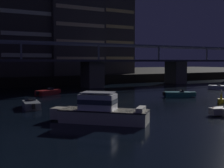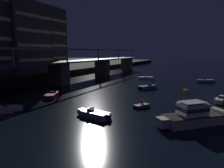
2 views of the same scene
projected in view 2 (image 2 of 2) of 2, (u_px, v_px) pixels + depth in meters
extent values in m
plane|color=black|center=(211.00, 97.00, 38.93)|extent=(400.00, 400.00, 0.00)
cube|color=#605B51|center=(59.00, 74.00, 54.48)|extent=(3.60, 4.40, 5.55)
cube|color=#605B51|center=(102.00, 68.00, 75.63)|extent=(3.60, 4.40, 5.55)
cube|color=#605B51|center=(127.00, 64.00, 96.79)|extent=(3.60, 4.40, 5.55)
cube|color=#33333D|center=(59.00, 63.00, 54.01)|extent=(101.43, 6.40, 0.45)
cube|color=slate|center=(67.00, 49.00, 52.21)|extent=(101.43, 0.36, 0.36)
cube|color=slate|center=(50.00, 49.00, 54.74)|extent=(101.43, 0.36, 0.36)
cube|color=slate|center=(13.00, 57.00, 38.36)|extent=(0.30, 0.30, 3.20)
cube|color=slate|center=(67.00, 56.00, 52.46)|extent=(0.30, 0.30, 3.20)
cube|color=slate|center=(98.00, 55.00, 66.57)|extent=(0.30, 0.30, 3.20)
cube|color=slate|center=(118.00, 54.00, 80.67)|extent=(0.30, 0.30, 3.20)
cube|color=slate|center=(133.00, 54.00, 94.78)|extent=(0.30, 0.30, 3.20)
cube|color=#423D38|center=(25.00, 39.00, 60.72)|extent=(13.93, 9.22, 20.40)
cube|color=beige|center=(38.00, 60.00, 59.65)|extent=(12.81, 0.10, 0.90)
cube|color=beige|center=(37.00, 45.00, 59.01)|extent=(12.81, 0.10, 0.90)
cube|color=beige|center=(36.00, 31.00, 58.38)|extent=(12.81, 0.10, 0.90)
cube|color=beige|center=(35.00, 16.00, 57.75)|extent=(12.81, 0.10, 0.90)
cube|color=#423D38|center=(22.00, 1.00, 59.09)|extent=(9.75, 6.45, 0.60)
cube|color=#423D38|center=(46.00, 39.00, 72.79)|extent=(12.35, 9.08, 21.39)
cube|color=#F2D172|center=(57.00, 58.00, 71.79)|extent=(11.36, 0.10, 0.90)
cube|color=#F2D172|center=(56.00, 45.00, 71.13)|extent=(11.36, 0.10, 0.90)
cube|color=#F2D172|center=(56.00, 33.00, 70.46)|extent=(11.36, 0.10, 0.90)
cube|color=#F2D172|center=(55.00, 20.00, 69.80)|extent=(11.36, 0.10, 0.90)
cube|color=#423D38|center=(44.00, 7.00, 71.08)|extent=(8.65, 6.35, 0.60)
cube|color=beige|center=(196.00, 119.00, 24.57)|extent=(7.42, 7.57, 1.20)
cube|color=beige|center=(163.00, 122.00, 23.19)|extent=(1.79, 1.78, 1.04)
cube|color=black|center=(196.00, 115.00, 24.49)|extent=(7.53, 7.68, 0.10)
cube|color=white|center=(192.00, 109.00, 24.19)|extent=(3.73, 3.76, 1.40)
cube|color=#283342|center=(192.00, 109.00, 24.18)|extent=(3.79, 3.82, 0.44)
cube|color=silver|center=(193.00, 102.00, 24.06)|extent=(3.36, 3.39, 0.08)
cube|color=#B7B2A8|center=(219.00, 110.00, 25.48)|extent=(1.91, 1.87, 0.36)
cube|color=maroon|center=(51.00, 96.00, 38.77)|extent=(4.30, 3.33, 0.80)
cube|color=maroon|center=(55.00, 93.00, 41.14)|extent=(1.24, 1.28, 0.70)
cube|color=#283342|center=(53.00, 92.00, 39.52)|extent=(0.68, 1.26, 0.36)
cube|color=#262628|center=(52.00, 92.00, 39.28)|extent=(0.60, 0.68, 0.24)
cube|color=black|center=(48.00, 98.00, 36.62)|extent=(0.48, 0.48, 0.60)
sphere|color=red|center=(55.00, 90.00, 41.32)|extent=(0.12, 0.12, 0.12)
cube|color=#196066|center=(147.00, 87.00, 47.72)|extent=(4.28, 3.56, 0.80)
cube|color=#196066|center=(154.00, 86.00, 48.99)|extent=(1.28, 1.31, 0.70)
cube|color=#283342|center=(149.00, 85.00, 48.08)|extent=(0.78, 1.21, 0.36)
cube|color=#262628|center=(148.00, 85.00, 47.96)|extent=(0.63, 0.69, 0.24)
cube|color=black|center=(139.00, 88.00, 46.55)|extent=(0.49, 0.49, 0.60)
sphere|color=beige|center=(155.00, 84.00, 49.06)|extent=(0.12, 0.12, 0.12)
cube|color=beige|center=(223.00, 100.00, 35.45)|extent=(4.24, 2.72, 0.80)
cube|color=beige|center=(219.00, 102.00, 33.63)|extent=(1.12, 1.18, 0.70)
cube|color=#283342|center=(222.00, 97.00, 34.72)|extent=(0.43, 1.33, 0.36)
cube|color=#262628|center=(222.00, 97.00, 34.92)|extent=(0.53, 0.64, 0.24)
sphere|color=red|center=(219.00, 100.00, 33.38)|extent=(0.12, 0.12, 0.12)
cube|color=silver|center=(1.00, 109.00, 29.46)|extent=(3.76, 4.22, 0.80)
cube|color=silver|center=(19.00, 108.00, 29.87)|extent=(1.33, 1.31, 0.70)
cube|color=#283342|center=(7.00, 105.00, 29.52)|extent=(1.15, 0.88, 0.36)
cube|color=#262628|center=(5.00, 106.00, 29.49)|extent=(0.69, 0.65, 0.24)
sphere|color=#33D84C|center=(20.00, 105.00, 29.84)|extent=(0.12, 0.12, 0.12)
cube|color=silver|center=(147.00, 78.00, 64.44)|extent=(3.25, 4.30, 0.80)
cube|color=silver|center=(139.00, 78.00, 64.51)|extent=(1.27, 1.23, 0.70)
cube|color=#283342|center=(144.00, 76.00, 64.38)|extent=(1.27, 0.65, 0.36)
cube|color=#262628|center=(145.00, 76.00, 64.38)|extent=(0.68, 0.60, 0.24)
cube|color=black|center=(154.00, 78.00, 64.36)|extent=(0.48, 0.48, 0.60)
sphere|color=#33D84C|center=(138.00, 77.00, 64.45)|extent=(0.12, 0.12, 0.12)
cube|color=gray|center=(95.00, 115.00, 27.00)|extent=(2.43, 4.16, 0.80)
cube|color=gray|center=(82.00, 111.00, 28.38)|extent=(1.13, 1.05, 0.70)
cube|color=#283342|center=(90.00, 109.00, 27.40)|extent=(1.35, 0.32, 0.36)
cube|color=#262628|center=(92.00, 110.00, 27.26)|extent=(0.62, 0.49, 0.24)
cube|color=black|center=(108.00, 117.00, 25.74)|extent=(0.42, 0.42, 0.60)
sphere|color=#33D84C|center=(81.00, 108.00, 28.46)|extent=(0.12, 0.12, 0.12)
cube|color=gray|center=(207.00, 81.00, 57.96)|extent=(3.57, 4.28, 0.80)
cube|color=gray|center=(198.00, 81.00, 57.73)|extent=(1.31, 1.28, 0.70)
cube|color=#283342|center=(204.00, 79.00, 57.79)|extent=(1.20, 0.79, 0.36)
cube|color=#262628|center=(205.00, 79.00, 57.82)|extent=(0.69, 0.63, 0.24)
cube|color=black|center=(214.00, 81.00, 58.14)|extent=(0.49, 0.49, 0.60)
sphere|color=beige|center=(198.00, 79.00, 57.64)|extent=(0.12, 0.12, 0.12)
cylinder|color=yellow|center=(186.00, 91.00, 43.82)|extent=(0.90, 0.90, 0.60)
cone|color=yellow|center=(186.00, 87.00, 43.69)|extent=(0.36, 0.36, 1.00)
sphere|color=#F2EAB2|center=(186.00, 85.00, 43.60)|extent=(0.16, 0.16, 0.16)
cube|color=black|center=(142.00, 106.00, 31.95)|extent=(2.81, 2.22, 0.48)
cube|color=#7F6647|center=(142.00, 104.00, 31.90)|extent=(0.65, 0.96, 0.06)
cylinder|color=#B22633|center=(142.00, 102.00, 31.91)|extent=(0.32, 0.32, 0.60)
sphere|color=tan|center=(142.00, 99.00, 31.85)|extent=(0.22, 0.22, 0.22)
cylinder|color=olive|center=(137.00, 102.00, 32.74)|extent=(0.78, 1.35, 0.59)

